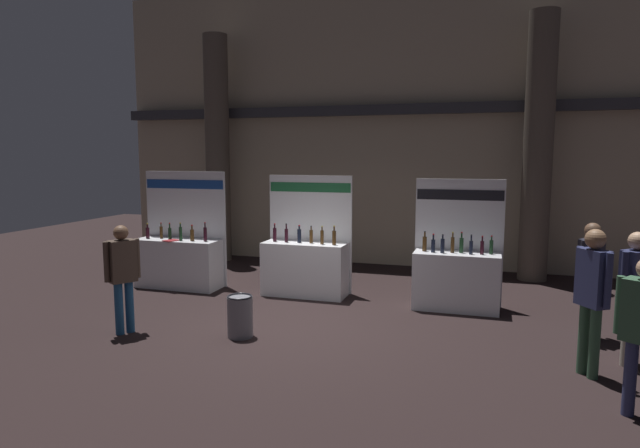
{
  "coord_description": "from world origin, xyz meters",
  "views": [
    {
      "loc": [
        2.81,
        -7.77,
        2.66
      ],
      "look_at": [
        0.04,
        1.06,
        1.48
      ],
      "focal_mm": 30.62,
      "sensor_mm": 36.0,
      "label": 1
    }
  ],
  "objects_px": {
    "exhibitor_booth_1": "(305,264)",
    "exhibitor_booth_0": "(179,258)",
    "visitor_2": "(123,270)",
    "trash_bin": "(240,316)",
    "visitor_3": "(634,287)",
    "exhibitor_booth_2": "(456,275)",
    "visitor_4": "(592,290)",
    "visitor_0": "(590,270)"
  },
  "relations": [
    {
      "from": "exhibitor_booth_1",
      "to": "exhibitor_booth_0",
      "type": "bearing_deg",
      "value": -176.35
    },
    {
      "from": "visitor_2",
      "to": "trash_bin",
      "type": "bearing_deg",
      "value": -46.4
    },
    {
      "from": "visitor_2",
      "to": "visitor_3",
      "type": "height_order",
      "value": "visitor_3"
    },
    {
      "from": "exhibitor_booth_2",
      "to": "visitor_3",
      "type": "xyz_separation_m",
      "value": [
        2.28,
        -1.96,
        0.42
      ]
    },
    {
      "from": "exhibitor_booth_0",
      "to": "exhibitor_booth_2",
      "type": "relative_size",
      "value": 1.04
    },
    {
      "from": "trash_bin",
      "to": "visitor_3",
      "type": "bearing_deg",
      "value": 5.48
    },
    {
      "from": "visitor_4",
      "to": "exhibitor_booth_0",
      "type": "bearing_deg",
      "value": 36.88
    },
    {
      "from": "visitor_4",
      "to": "visitor_0",
      "type": "bearing_deg",
      "value": -42.29
    },
    {
      "from": "exhibitor_booth_1",
      "to": "exhibitor_booth_2",
      "type": "distance_m",
      "value": 2.8
    },
    {
      "from": "visitor_2",
      "to": "visitor_3",
      "type": "distance_m",
      "value": 6.98
    },
    {
      "from": "visitor_3",
      "to": "trash_bin",
      "type": "bearing_deg",
      "value": -37.1
    },
    {
      "from": "exhibitor_booth_1",
      "to": "exhibitor_booth_2",
      "type": "height_order",
      "value": "exhibitor_booth_1"
    },
    {
      "from": "visitor_3",
      "to": "visitor_4",
      "type": "xyz_separation_m",
      "value": [
        -0.57,
        -0.54,
        0.05
      ]
    },
    {
      "from": "exhibitor_booth_2",
      "to": "visitor_0",
      "type": "distance_m",
      "value": 2.21
    },
    {
      "from": "exhibitor_booth_2",
      "to": "trash_bin",
      "type": "height_order",
      "value": "exhibitor_booth_2"
    },
    {
      "from": "exhibitor_booth_0",
      "to": "exhibitor_booth_1",
      "type": "xyz_separation_m",
      "value": [
        2.63,
        0.17,
        0.01
      ]
    },
    {
      "from": "exhibitor_booth_2",
      "to": "visitor_2",
      "type": "xyz_separation_m",
      "value": [
        -4.65,
        -2.83,
        0.38
      ]
    },
    {
      "from": "exhibitor_booth_0",
      "to": "exhibitor_booth_2",
      "type": "bearing_deg",
      "value": 0.52
    },
    {
      "from": "visitor_0",
      "to": "visitor_2",
      "type": "xyz_separation_m",
      "value": [
        -6.57,
        -1.82,
        -0.04
      ]
    },
    {
      "from": "visitor_2",
      "to": "exhibitor_booth_1",
      "type": "bearing_deg",
      "value": -0.65
    },
    {
      "from": "trash_bin",
      "to": "visitor_3",
      "type": "distance_m",
      "value": 5.28
    },
    {
      "from": "visitor_0",
      "to": "visitor_4",
      "type": "relative_size",
      "value": 0.95
    },
    {
      "from": "visitor_0",
      "to": "trash_bin",
      "type": "bearing_deg",
      "value": 140.39
    },
    {
      "from": "trash_bin",
      "to": "visitor_4",
      "type": "relative_size",
      "value": 0.35
    },
    {
      "from": "exhibitor_booth_1",
      "to": "visitor_3",
      "type": "height_order",
      "value": "exhibitor_booth_1"
    },
    {
      "from": "visitor_0",
      "to": "exhibitor_booth_1",
      "type": "bearing_deg",
      "value": 110.28
    },
    {
      "from": "exhibitor_booth_0",
      "to": "trash_bin",
      "type": "relative_size",
      "value": 3.76
    },
    {
      "from": "exhibitor_booth_0",
      "to": "visitor_3",
      "type": "bearing_deg",
      "value": -13.94
    },
    {
      "from": "exhibitor_booth_0",
      "to": "exhibitor_booth_1",
      "type": "height_order",
      "value": "exhibitor_booth_0"
    },
    {
      "from": "trash_bin",
      "to": "exhibitor_booth_2",
      "type": "bearing_deg",
      "value": 40.02
    },
    {
      "from": "exhibitor_booth_0",
      "to": "visitor_2",
      "type": "xyz_separation_m",
      "value": [
        0.78,
        -2.78,
        0.38
      ]
    },
    {
      "from": "trash_bin",
      "to": "visitor_2",
      "type": "relative_size",
      "value": 0.38
    },
    {
      "from": "visitor_2",
      "to": "visitor_4",
      "type": "relative_size",
      "value": 0.91
    },
    {
      "from": "trash_bin",
      "to": "visitor_0",
      "type": "bearing_deg",
      "value": 16.65
    },
    {
      "from": "exhibitor_booth_1",
      "to": "trash_bin",
      "type": "xyz_separation_m",
      "value": [
        -0.13,
        -2.58,
        -0.29
      ]
    },
    {
      "from": "trash_bin",
      "to": "visitor_0",
      "type": "xyz_separation_m",
      "value": [
        4.85,
        1.45,
        0.7
      ]
    },
    {
      "from": "exhibitor_booth_1",
      "to": "exhibitor_booth_2",
      "type": "bearing_deg",
      "value": -2.42
    },
    {
      "from": "visitor_4",
      "to": "visitor_2",
      "type": "bearing_deg",
      "value": 58.82
    },
    {
      "from": "visitor_4",
      "to": "exhibitor_booth_1",
      "type": "bearing_deg",
      "value": 25.66
    },
    {
      "from": "visitor_0",
      "to": "visitor_4",
      "type": "distance_m",
      "value": 1.51
    },
    {
      "from": "exhibitor_booth_1",
      "to": "visitor_2",
      "type": "xyz_separation_m",
      "value": [
        -1.85,
        -2.95,
        0.37
      ]
    },
    {
      "from": "exhibitor_booth_0",
      "to": "visitor_4",
      "type": "distance_m",
      "value": 7.56
    }
  ]
}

